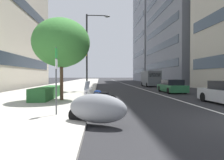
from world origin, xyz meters
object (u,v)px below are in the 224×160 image
(motorcycle_mid_row, at_px, (99,101))
(parking_sign_by_curb, at_px, (56,72))
(motorcycle_under_tarp, at_px, (100,98))
(car_far_down_avenue, at_px, (172,86))
(motorcycle_nearest_camera, at_px, (99,103))
(delivery_van_ahead, at_px, (151,78))
(street_tree_far_plaza, at_px, (62,52))
(street_tree_by_lamp_post, at_px, (61,43))
(motorcycle_second_in_row, at_px, (97,109))
(street_lamp_with_banners, at_px, (90,45))

(motorcycle_mid_row, relative_size, parking_sign_by_curb, 0.73)
(motorcycle_under_tarp, xyz_separation_m, car_far_down_avenue, (8.50, -7.54, 0.23))
(motorcycle_mid_row, bearing_deg, parking_sign_by_curb, 68.89)
(motorcycle_nearest_camera, xyz_separation_m, delivery_van_ahead, (22.96, -8.41, 0.91))
(motorcycle_under_tarp, distance_m, car_far_down_avenue, 11.37)
(car_far_down_avenue, relative_size, street_tree_far_plaza, 0.82)
(street_tree_by_lamp_post, xyz_separation_m, street_tree_far_plaza, (7.13, 1.29, 0.20))
(motorcycle_second_in_row, height_order, street_tree_by_lamp_post, street_tree_by_lamp_post)
(parking_sign_by_curb, bearing_deg, motorcycle_mid_row, -36.71)
(motorcycle_second_in_row, distance_m, motorcycle_mid_row, 3.78)
(motorcycle_second_in_row, height_order, motorcycle_under_tarp, motorcycle_second_in_row)
(car_far_down_avenue, bearing_deg, motorcycle_second_in_row, 151.08)
(parking_sign_by_curb, bearing_deg, street_tree_by_lamp_post, 8.19)
(motorcycle_nearest_camera, distance_m, motorcycle_under_tarp, 2.55)
(street_lamp_with_banners, bearing_deg, motorcycle_mid_row, -174.91)
(motorcycle_nearest_camera, height_order, parking_sign_by_curb, parking_sign_by_curb)
(motorcycle_nearest_camera, height_order, street_tree_far_plaza, street_tree_far_plaza)
(delivery_van_ahead, xyz_separation_m, parking_sign_by_curb, (-24.05, 10.16, 0.52))
(motorcycle_nearest_camera, xyz_separation_m, street_tree_far_plaza, (11.11, 3.76, 3.67))
(motorcycle_under_tarp, distance_m, street_tree_by_lamp_post, 4.55)
(motorcycle_second_in_row, height_order, parking_sign_by_curb, parking_sign_by_curb)
(motorcycle_nearest_camera, bearing_deg, street_tree_far_plaza, -47.77)
(motorcycle_under_tarp, height_order, parking_sign_by_curb, parking_sign_by_curb)
(motorcycle_mid_row, bearing_deg, street_tree_by_lamp_post, -31.80)
(motorcycle_under_tarp, xyz_separation_m, street_tree_by_lamp_post, (1.43, 2.52, 3.51))
(motorcycle_mid_row, distance_m, car_far_down_avenue, 12.37)
(parking_sign_by_curb, distance_m, street_tree_by_lamp_post, 5.51)
(delivery_van_ahead, xyz_separation_m, street_tree_by_lamp_post, (-18.98, 10.89, 2.56))
(motorcycle_under_tarp, distance_m, parking_sign_by_curb, 4.31)
(motorcycle_mid_row, bearing_deg, motorcycle_second_in_row, 104.26)
(motorcycle_second_in_row, bearing_deg, motorcycle_under_tarp, -64.56)
(motorcycle_second_in_row, height_order, motorcycle_mid_row, motorcycle_second_in_row)
(motorcycle_mid_row, relative_size, street_tree_far_plaza, 0.37)
(street_tree_far_plaza, bearing_deg, motorcycle_under_tarp, -156.03)
(parking_sign_by_curb, xyz_separation_m, street_tree_by_lamp_post, (5.07, 0.73, 2.04))
(motorcycle_mid_row, distance_m, delivery_van_ahead, 23.28)
(car_far_down_avenue, distance_m, street_lamp_with_banners, 9.65)
(motorcycle_mid_row, bearing_deg, car_far_down_avenue, -112.14)
(motorcycle_mid_row, xyz_separation_m, street_tree_by_lamp_post, (2.71, 2.49, 3.51))
(motorcycle_mid_row, xyz_separation_m, street_lamp_with_banners, (10.82, 0.96, 4.61))
(street_lamp_with_banners, bearing_deg, parking_sign_by_curb, 176.53)
(motorcycle_nearest_camera, bearing_deg, motorcycle_second_in_row, 111.81)
(motorcycle_mid_row, relative_size, street_tree_by_lamp_post, 0.38)
(parking_sign_by_curb, relative_size, street_tree_far_plaza, 0.50)
(delivery_van_ahead, bearing_deg, street_tree_far_plaza, 133.73)
(motorcycle_mid_row, relative_size, motorcycle_under_tarp, 1.00)
(delivery_van_ahead, bearing_deg, parking_sign_by_curb, 156.61)
(motorcycle_nearest_camera, bearing_deg, parking_sign_by_curb, 55.54)
(street_lamp_with_banners, relative_size, street_tree_far_plaza, 1.47)
(parking_sign_by_curb, bearing_deg, car_far_down_avenue, -37.54)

